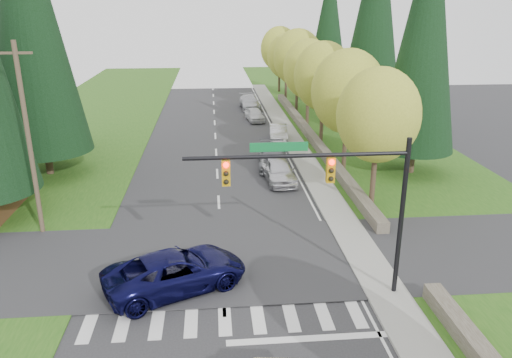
{
  "coord_description": "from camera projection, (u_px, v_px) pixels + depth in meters",
  "views": [
    {
      "loc": [
        -0.26,
        -13.27,
        11.59
      ],
      "look_at": [
        1.98,
        11.65,
        2.8
      ],
      "focal_mm": 35.0,
      "sensor_mm": 36.0,
      "label": 1
    }
  ],
  "objects": [
    {
      "name": "grass_west",
      "position": [
        27.0,
        183.0,
        34.02
      ],
      "size": [
        14.0,
        110.0,
        0.06
      ],
      "primitive_type": "cube",
      "color": "#245215",
      "rests_on": "ground"
    },
    {
      "name": "conifer_e_c",
      "position": [
        329.0,
        25.0,
        59.54
      ],
      "size": [
        5.1,
        5.1,
        16.8
      ],
      "color": "#38281C",
      "rests_on": "ground"
    },
    {
      "name": "parked_car_a",
      "position": [
        279.0,
        170.0,
        34.23
      ],
      "size": [
        2.31,
        4.89,
        1.62
      ],
      "primitive_type": "imported",
      "rotation": [
        0.0,
        0.0,
        0.09
      ],
      "color": "silver",
      "rests_on": "ground"
    },
    {
      "name": "parked_car_b",
      "position": [
        273.0,
        157.0,
        37.34
      ],
      "size": [
        2.62,
        5.46,
        1.54
      ],
      "primitive_type": "imported",
      "rotation": [
        0.0,
        0.0,
        -0.09
      ],
      "color": "slate",
      "rests_on": "ground"
    },
    {
      "name": "cross_street",
      "position": [
        222.0,
        261.0,
        23.85
      ],
      "size": [
        120.0,
        8.0,
        0.1
      ],
      "primitive_type": "cube",
      "color": "#28282B",
      "rests_on": "ground"
    },
    {
      "name": "conifer_e_a",
      "position": [
        425.0,
        33.0,
        33.07
      ],
      "size": [
        5.44,
        5.44,
        17.8
      ],
      "color": "#38281C",
      "rests_on": "ground"
    },
    {
      "name": "decid_tree_1",
      "position": [
        348.0,
        92.0,
        34.93
      ],
      "size": [
        5.2,
        5.2,
        8.8
      ],
      "color": "#38281C",
      "rests_on": "ground"
    },
    {
      "name": "stone_wall_north",
      "position": [
        311.0,
        136.0,
        45.13
      ],
      "size": [
        0.7,
        40.0,
        0.7
      ],
      "primitive_type": "cube",
      "color": "#4C4438",
      "rests_on": "ground"
    },
    {
      "name": "conifer_w_e",
      "position": [
        29.0,
        22.0,
        38.05
      ],
      "size": [
        5.78,
        5.78,
        18.8
      ],
      "color": "#38281C",
      "rests_on": "ground"
    },
    {
      "name": "decid_tree_5",
      "position": [
        286.0,
        56.0,
        61.31
      ],
      "size": [
        4.8,
        4.8,
        8.3
      ],
      "color": "#38281C",
      "rests_on": "ground"
    },
    {
      "name": "decid_tree_4",
      "position": [
        298.0,
        58.0,
        54.58
      ],
      "size": [
        5.4,
        5.4,
        9.18
      ],
      "color": "#38281C",
      "rests_on": "ground"
    },
    {
      "name": "grass_east",
      "position": [
        397.0,
        173.0,
        36.22
      ],
      "size": [
        14.0,
        110.0,
        0.06
      ],
      "primitive_type": "cube",
      "color": "#245215",
      "rests_on": "ground"
    },
    {
      "name": "conifer_e_b",
      "position": [
        375.0,
        13.0,
        45.97
      ],
      "size": [
        6.12,
        6.12,
        19.8
      ],
      "color": "#38281C",
      "rests_on": "ground"
    },
    {
      "name": "suv_navy",
      "position": [
        176.0,
        271.0,
        21.23
      ],
      "size": [
        6.71,
        5.08,
        1.69
      ],
      "primitive_type": "imported",
      "rotation": [
        0.0,
        0.0,
        2.0
      ],
      "color": "#0A0A35",
      "rests_on": "ground"
    },
    {
      "name": "utility_pole",
      "position": [
        29.0,
        140.0,
        25.1
      ],
      "size": [
        1.6,
        0.24,
        10.0
      ],
      "color": "#473828",
      "rests_on": "ground"
    },
    {
      "name": "parked_car_c",
      "position": [
        278.0,
        133.0,
        44.44
      ],
      "size": [
        1.89,
        4.49,
        1.44
      ],
      "primitive_type": "imported",
      "rotation": [
        0.0,
        0.0,
        -0.08
      ],
      "color": "#BCBBC1",
      "rests_on": "ground"
    },
    {
      "name": "sidewalk_east",
      "position": [
        309.0,
        166.0,
        37.57
      ],
      "size": [
        1.8,
        80.0,
        0.13
      ],
      "primitive_type": "cube",
      "color": "gray",
      "rests_on": "ground"
    },
    {
      "name": "curb_east",
      "position": [
        298.0,
        166.0,
        37.5
      ],
      "size": [
        0.2,
        80.0,
        0.13
      ],
      "primitive_type": "cube",
      "color": "gray",
      "rests_on": "ground"
    },
    {
      "name": "decid_tree_6",
      "position": [
        280.0,
        49.0,
        67.79
      ],
      "size": [
        5.2,
        5.2,
        8.86
      ],
      "color": "#38281C",
      "rests_on": "ground"
    },
    {
      "name": "decid_tree_2",
      "position": [
        324.0,
        76.0,
        41.45
      ],
      "size": [
        5.0,
        5.0,
        8.82
      ],
      "color": "#38281C",
      "rests_on": "ground"
    },
    {
      "name": "parked_car_d",
      "position": [
        255.0,
        115.0,
        52.12
      ],
      "size": [
        2.1,
        4.17,
        1.36
      ],
      "primitive_type": "imported",
      "rotation": [
        0.0,
        0.0,
        0.13
      ],
      "color": "silver",
      "rests_on": "ground"
    },
    {
      "name": "parked_car_e",
      "position": [
        250.0,
        102.0,
        58.23
      ],
      "size": [
        2.46,
        5.42,
        1.54
      ],
      "primitive_type": "imported",
      "rotation": [
        0.0,
        0.0,
        0.06
      ],
      "color": "#AFB0B4",
      "rests_on": "ground"
    },
    {
      "name": "traffic_signal",
      "position": [
        334.0,
        185.0,
        19.28
      ],
      "size": [
        8.7,
        0.37,
        6.8
      ],
      "color": "black",
      "rests_on": "ground"
    },
    {
      "name": "conifer_w_c",
      "position": [
        27.0,
        9.0,
        32.25
      ],
      "size": [
        6.46,
        6.46,
        20.8
      ],
      "color": "#38281C",
      "rests_on": "ground"
    },
    {
      "name": "decid_tree_0",
      "position": [
        378.0,
        115.0,
        28.41
      ],
      "size": [
        4.8,
        4.8,
        8.37
      ],
      "color": "#38281C",
      "rests_on": "ground"
    },
    {
      "name": "decid_tree_3",
      "position": [
        309.0,
        69.0,
        48.12
      ],
      "size": [
        5.0,
        5.0,
        8.55
      ],
      "color": "#38281C",
      "rests_on": "ground"
    }
  ]
}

